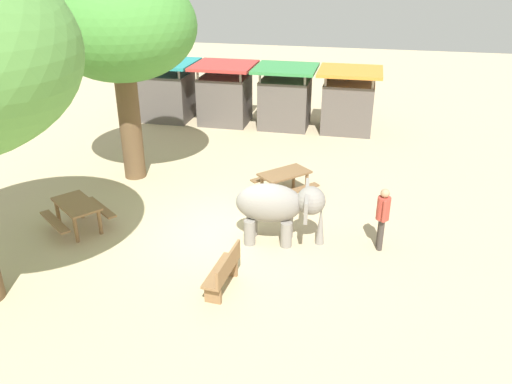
{
  "coord_description": "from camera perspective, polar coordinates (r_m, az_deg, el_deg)",
  "views": [
    {
      "loc": [
        3.27,
        -11.26,
        6.65
      ],
      "look_at": [
        0.58,
        0.89,
        0.8
      ],
      "focal_mm": 35.56,
      "sensor_mm": 36.0,
      "label": 1
    }
  ],
  "objects": [
    {
      "name": "picnic_table_near",
      "position": [
        14.09,
        -19.47,
        -1.87
      ],
      "size": [
        2.09,
        2.09,
        0.78
      ],
      "rotation": [
        0.0,
        0.0,
        5.64
      ],
      "color": "olive",
      "rests_on": "ground_plane"
    },
    {
      "name": "market_stall_teal",
      "position": [
        22.86,
        -9.92,
        10.86
      ],
      "size": [
        2.5,
        2.5,
        2.52
      ],
      "color": "#59514C",
      "rests_on": "ground_plane"
    },
    {
      "name": "wooden_bench",
      "position": [
        11.07,
        -3.61,
        -8.82
      ],
      "size": [
        0.51,
        1.43,
        0.88
      ],
      "rotation": [
        0.0,
        0.0,
        1.49
      ],
      "color": "olive",
      "rests_on": "ground_plane"
    },
    {
      "name": "elephant",
      "position": [
        12.57,
        2.54,
        -1.57
      ],
      "size": [
        2.28,
        1.52,
        1.57
      ],
      "rotation": [
        0.0,
        0.0,
        0.1
      ],
      "color": "gray",
      "rests_on": "ground_plane"
    },
    {
      "name": "market_stall_orange",
      "position": [
        21.24,
        10.32,
        9.73
      ],
      "size": [
        2.5,
        2.5,
        2.52
      ],
      "color": "#59514C",
      "rests_on": "ground_plane"
    },
    {
      "name": "picnic_table_far",
      "position": [
        15.15,
        3.23,
        1.54
      ],
      "size": [
        2.11,
        2.11,
        0.78
      ],
      "rotation": [
        0.0,
        0.0,
        3.96
      ],
      "color": "brown",
      "rests_on": "ground_plane"
    },
    {
      "name": "person_handler",
      "position": [
        12.65,
        14.06,
        -2.44
      ],
      "size": [
        0.32,
        0.51,
        1.62
      ],
      "rotation": [
        0.0,
        0.0,
        -3.06
      ],
      "color": "#3F3833",
      "rests_on": "ground_plane"
    },
    {
      "name": "market_stall_green",
      "position": [
        21.48,
        3.28,
        10.27
      ],
      "size": [
        2.5,
        2.5,
        2.52
      ],
      "color": "#59514C",
      "rests_on": "ground_plane"
    },
    {
      "name": "feed_bucket",
      "position": [
        14.21,
        -0.56,
        -2.0
      ],
      "size": [
        0.36,
        0.36,
        0.32
      ],
      "primitive_type": "cylinder",
      "color": "gray",
      "rests_on": "ground_plane"
    },
    {
      "name": "shade_tree_main",
      "position": [
        16.01,
        -15.08,
        17.35
      ],
      "size": [
        4.57,
        4.19,
        6.39
      ],
      "color": "brown",
      "rests_on": "ground_plane"
    },
    {
      "name": "ground_plane",
      "position": [
        13.48,
        -3.22,
        -4.43
      ],
      "size": [
        60.0,
        60.0,
        0.0
      ],
      "primitive_type": "plane",
      "color": "tan"
    },
    {
      "name": "market_stall_red",
      "position": [
        22.03,
        -3.52,
        10.64
      ],
      "size": [
        2.5,
        2.5,
        2.52
      ],
      "color": "#59514C",
      "rests_on": "ground_plane"
    }
  ]
}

